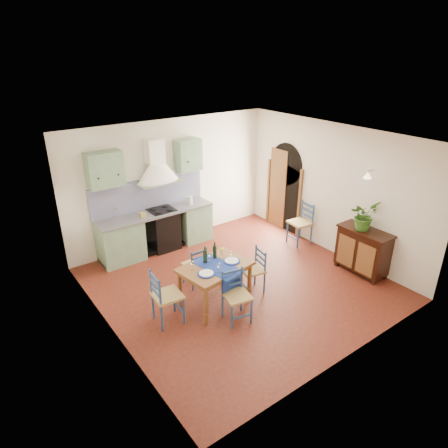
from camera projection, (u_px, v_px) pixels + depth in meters
The scene contains 13 objects.
floor at pixel (239, 284), 7.72m from camera, with size 5.00×5.00×0.00m, color #43140E.
back_wall at pixel (158, 203), 8.73m from camera, with size 5.00×0.96×2.80m.
right_wall at pixel (322, 189), 8.72m from camera, with size 0.26×5.00×2.80m.
left_wall at pixel (105, 257), 5.80m from camera, with size 0.04×5.00×2.80m, color beige.
ceiling at pixel (241, 139), 6.57m from camera, with size 5.00×5.00×0.01m, color white.
dining_table at pixel (216, 270), 6.87m from camera, with size 1.31×1.01×1.08m.
chair_near at pixel (236, 295), 6.55m from camera, with size 0.48×0.48×0.89m.
chair_far at pixel (195, 266), 7.52m from camera, with size 0.39×0.39×0.81m.
chair_left at pixel (165, 297), 6.46m from camera, with size 0.49×0.49×0.96m.
chair_right at pixel (254, 270), 7.34m from camera, with size 0.46×0.46×0.85m.
chair_spare at pixel (301, 223), 9.12m from camera, with size 0.50×0.50×0.97m.
sideboard at pixel (363, 249), 7.92m from camera, with size 0.50×1.05×0.94m.
potted_plant at pixel (364, 215), 7.67m from camera, with size 0.52×0.45×0.58m, color #2C5719.
Camera 1 is at (-4.10, -5.14, 4.22)m, focal length 32.00 mm.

